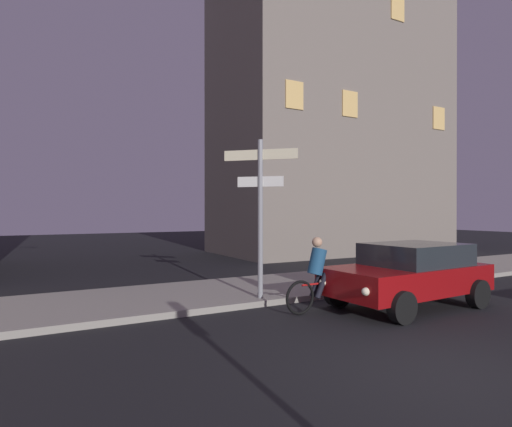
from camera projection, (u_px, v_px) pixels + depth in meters
name	position (u px, v px, depth m)	size (l,w,h in m)	color
ground_plane	(450.00, 374.00, 5.58)	(80.00, 80.00, 0.00)	black
sidewalk_kerb	(239.00, 291.00, 11.06)	(40.00, 3.40, 0.14)	gray
signpost	(260.00, 204.00, 9.79)	(1.27, 1.27, 3.69)	gray
car_near_left	(409.00, 273.00, 9.51)	(4.00, 2.17, 1.42)	maroon
cyclist	(319.00, 277.00, 9.01)	(1.82, 0.33, 1.61)	black
building_right_block	(332.00, 83.00, 23.03)	(12.41, 6.39, 18.45)	slate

